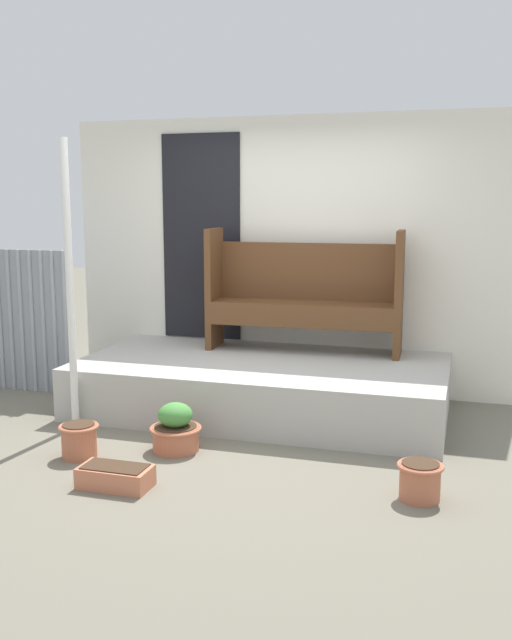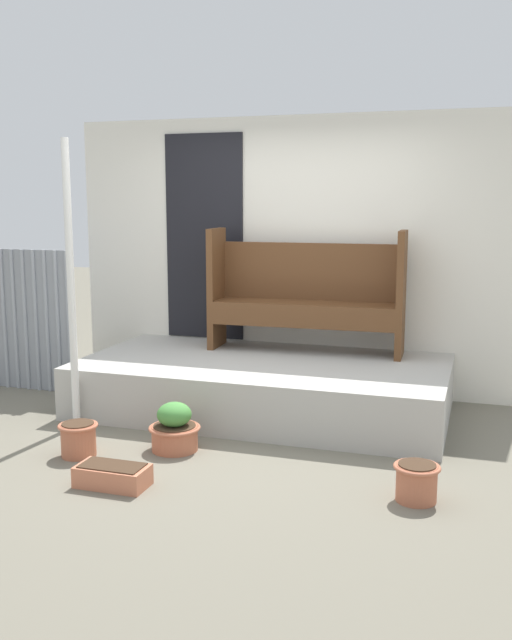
{
  "view_description": "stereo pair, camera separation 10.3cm",
  "coord_description": "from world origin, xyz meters",
  "px_view_note": "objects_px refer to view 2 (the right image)",
  "views": [
    {
      "loc": [
        1.65,
        -4.97,
        1.83
      ],
      "look_at": [
        0.07,
        0.28,
        0.9
      ],
      "focal_mm": 40.0,
      "sensor_mm": 36.0,
      "label": 1
    },
    {
      "loc": [
        1.75,
        -4.94,
        1.83
      ],
      "look_at": [
        0.07,
        0.28,
        0.9
      ],
      "focal_mm": 40.0,
      "sensor_mm": 36.0,
      "label": 2
    }
  ],
  "objects_px": {
    "support_post": "(71,287)",
    "bench": "(306,290)",
    "flower_pot_middle": "(175,429)",
    "flower_pot_left": "(78,438)",
    "flower_pot_right": "(417,481)",
    "planter_box_rect": "(113,476)"
  },
  "relations": [
    {
      "from": "bench",
      "to": "flower_pot_middle",
      "type": "distance_m",
      "value": 1.97
    },
    {
      "from": "support_post",
      "to": "bench",
      "type": "distance_m",
      "value": 2.11
    },
    {
      "from": "flower_pot_left",
      "to": "flower_pot_right",
      "type": "bearing_deg",
      "value": -1.1
    },
    {
      "from": "bench",
      "to": "flower_pot_right",
      "type": "bearing_deg",
      "value": -61.53
    },
    {
      "from": "flower_pot_left",
      "to": "flower_pot_right",
      "type": "relative_size",
      "value": 0.99
    },
    {
      "from": "bench",
      "to": "flower_pot_middle",
      "type": "xyz_separation_m",
      "value": [
        -0.58,
        -1.67,
        -0.85
      ]
    },
    {
      "from": "support_post",
      "to": "planter_box_rect",
      "type": "height_order",
      "value": "support_post"
    },
    {
      "from": "flower_pot_middle",
      "to": "flower_pot_right",
      "type": "xyz_separation_m",
      "value": [
        1.78,
        -0.37,
        -0.03
      ]
    },
    {
      "from": "flower_pot_left",
      "to": "planter_box_rect",
      "type": "height_order",
      "value": "flower_pot_left"
    },
    {
      "from": "support_post",
      "to": "flower_pot_middle",
      "type": "distance_m",
      "value": 1.43
    },
    {
      "from": "flower_pot_right",
      "to": "support_post",
      "type": "bearing_deg",
      "value": 167.04
    },
    {
      "from": "bench",
      "to": "flower_pot_left",
      "type": "bearing_deg",
      "value": -122.77
    },
    {
      "from": "bench",
      "to": "planter_box_rect",
      "type": "distance_m",
      "value": 2.68
    },
    {
      "from": "flower_pot_left",
      "to": "planter_box_rect",
      "type": "distance_m",
      "value": 0.66
    },
    {
      "from": "support_post",
      "to": "flower_pot_left",
      "type": "xyz_separation_m",
      "value": [
        0.38,
        -0.59,
        -1.01
      ]
    },
    {
      "from": "bench",
      "to": "planter_box_rect",
      "type": "height_order",
      "value": "bench"
    },
    {
      "from": "support_post",
      "to": "flower_pot_left",
      "type": "distance_m",
      "value": 1.24
    },
    {
      "from": "support_post",
      "to": "flower_pot_left",
      "type": "relative_size",
      "value": 7.99
    },
    {
      "from": "flower_pot_left",
      "to": "planter_box_rect",
      "type": "xyz_separation_m",
      "value": [
        0.51,
        -0.42,
        -0.06
      ]
    },
    {
      "from": "flower_pot_left",
      "to": "flower_pot_middle",
      "type": "height_order",
      "value": "flower_pot_middle"
    },
    {
      "from": "flower_pot_right",
      "to": "planter_box_rect",
      "type": "distance_m",
      "value": 1.93
    },
    {
      "from": "flower_pot_middle",
      "to": "flower_pot_right",
      "type": "bearing_deg",
      "value": -11.74
    }
  ]
}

